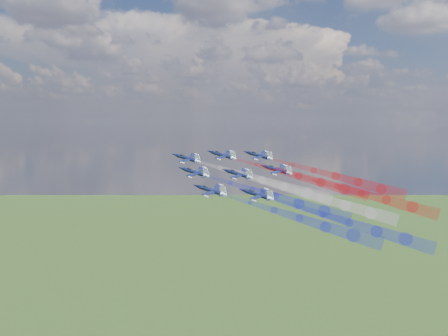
# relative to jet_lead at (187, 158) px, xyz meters

# --- Properties ---
(jet_lead) EXTENTS (14.58, 12.68, 8.04)m
(jet_lead) POSITION_rel_jet_lead_xyz_m (0.00, 0.00, 0.00)
(jet_lead) COLOR black
(trail_lead) EXTENTS (45.05, 15.86, 14.73)m
(trail_lead) POSITION_rel_jet_lead_xyz_m (26.67, -6.75, -6.13)
(trail_lead) COLOR white
(jet_inner_left) EXTENTS (14.58, 12.68, 8.04)m
(jet_inner_left) POSITION_rel_jet_lead_xyz_m (5.25, -9.64, -3.74)
(jet_inner_left) COLOR black
(trail_inner_left) EXTENTS (45.05, 15.86, 14.73)m
(trail_inner_left) POSITION_rel_jet_lead_xyz_m (31.93, -16.39, -9.87)
(trail_inner_left) COLOR #1921D6
(jet_inner_right) EXTENTS (14.58, 12.68, 8.04)m
(jet_inner_right) POSITION_rel_jet_lead_xyz_m (11.33, 5.49, 0.88)
(jet_inner_right) COLOR black
(trail_inner_right) EXTENTS (45.05, 15.86, 14.73)m
(trail_inner_right) POSITION_rel_jet_lead_xyz_m (38.00, -1.26, -5.24)
(trail_inner_right) COLOR red
(jet_outer_left) EXTENTS (14.58, 12.68, 8.04)m
(jet_outer_left) POSITION_rel_jet_lead_xyz_m (13.02, -20.25, -7.97)
(jet_outer_left) COLOR black
(trail_outer_left) EXTENTS (45.05, 15.86, 14.73)m
(trail_outer_left) POSITION_rel_jet_lead_xyz_m (39.69, -27.00, -14.10)
(trail_outer_left) COLOR #1921D6
(jet_center_third) EXTENTS (14.58, 12.68, 8.04)m
(jet_center_third) POSITION_rel_jet_lead_xyz_m (18.69, -5.20, -4.46)
(jet_center_third) COLOR black
(trail_center_third) EXTENTS (45.05, 15.86, 14.73)m
(trail_center_third) POSITION_rel_jet_lead_xyz_m (45.36, -11.96, -10.58)
(trail_center_third) COLOR white
(jet_outer_right) EXTENTS (14.58, 12.68, 8.04)m
(jet_outer_right) POSITION_rel_jet_lead_xyz_m (23.30, 11.80, 0.49)
(jet_outer_right) COLOR black
(trail_outer_right) EXTENTS (45.05, 15.86, 14.73)m
(trail_outer_right) POSITION_rel_jet_lead_xyz_m (49.97, 5.05, -5.64)
(trail_outer_right) COLOR red
(jet_rear_left) EXTENTS (14.58, 12.68, 8.04)m
(jet_rear_left) POSITION_rel_jet_lead_xyz_m (26.61, -17.08, -9.31)
(jet_rear_left) COLOR black
(trail_rear_left) EXTENTS (45.05, 15.86, 14.73)m
(trail_rear_left) POSITION_rel_jet_lead_xyz_m (53.28, -23.83, -15.43)
(trail_rear_left) COLOR #1921D6
(jet_rear_right) EXTENTS (14.58, 12.68, 8.04)m
(jet_rear_right) POSITION_rel_jet_lead_xyz_m (30.91, 0.33, -3.41)
(jet_rear_right) COLOR black
(trail_rear_right) EXTENTS (45.05, 15.86, 14.73)m
(trail_rear_right) POSITION_rel_jet_lead_xyz_m (57.59, -6.42, -9.54)
(trail_rear_right) COLOR red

